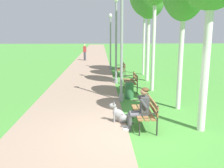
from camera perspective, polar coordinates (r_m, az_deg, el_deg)
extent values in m
plane|color=#478E38|center=(6.94, 4.91, -11.82)|extent=(120.00, 120.00, 0.00)
cube|color=gray|center=(30.45, -4.41, 6.46)|extent=(3.41, 60.00, 0.04)
cube|color=olive|center=(7.45, 5.75, -6.46)|extent=(0.14, 1.50, 0.04)
cube|color=olive|center=(7.48, 7.09, -6.42)|extent=(0.14, 1.50, 0.04)
cube|color=olive|center=(7.51, 8.41, -6.38)|extent=(0.14, 1.50, 0.04)
cube|color=olive|center=(7.49, 9.24, -5.34)|extent=(0.04, 1.50, 0.11)
cube|color=olive|center=(7.44, 9.28, -4.01)|extent=(0.04, 1.50, 0.11)
cylinder|color=#2D2B28|center=(8.17, 4.85, -6.46)|extent=(0.04, 0.04, 0.45)
cylinder|color=#2D2B28|center=(8.18, 8.22, -5.04)|extent=(0.04, 0.04, 0.85)
cube|color=#2D2B28|center=(8.08, 6.30, -3.70)|extent=(0.45, 0.04, 0.03)
cylinder|color=#2D2B28|center=(6.88, 6.34, -10.02)|extent=(0.04, 0.04, 0.45)
cylinder|color=#2D2B28|center=(6.90, 10.36, -8.31)|extent=(0.04, 0.04, 0.85)
cube|color=#2D2B28|center=(6.78, 8.10, -6.77)|extent=(0.45, 0.04, 0.03)
cube|color=olive|center=(12.03, 3.22, 0.56)|extent=(0.14, 1.50, 0.04)
cube|color=olive|center=(12.05, 4.05, 0.57)|extent=(0.14, 1.50, 0.04)
cube|color=olive|center=(12.07, 4.88, 0.58)|extent=(0.14, 1.50, 0.04)
cube|color=olive|center=(12.06, 5.38, 1.23)|extent=(0.04, 1.50, 0.11)
cube|color=olive|center=(12.02, 5.40, 2.08)|extent=(0.04, 1.50, 0.11)
cylinder|color=#2D2B28|center=(12.74, 2.79, 0.17)|extent=(0.04, 0.04, 0.45)
cylinder|color=#2D2B28|center=(12.76, 4.94, 1.07)|extent=(0.04, 0.04, 0.85)
cube|color=#2D2B28|center=(12.69, 3.71, 1.97)|extent=(0.45, 0.04, 0.03)
cylinder|color=#2D2B28|center=(11.40, 3.43, -1.21)|extent=(0.04, 0.04, 0.45)
cylinder|color=#2D2B28|center=(11.42, 5.84, -0.21)|extent=(0.04, 0.04, 0.85)
cube|color=#2D2B28|center=(11.34, 4.46, 0.79)|extent=(0.45, 0.04, 0.03)
cube|color=olive|center=(16.16, 1.17, 3.44)|extent=(0.14, 1.50, 0.04)
cube|color=olive|center=(16.18, 1.79, 3.44)|extent=(0.14, 1.50, 0.04)
cube|color=olive|center=(16.19, 2.41, 3.44)|extent=(0.14, 1.50, 0.04)
cube|color=olive|center=(16.18, 2.79, 3.93)|extent=(0.04, 1.50, 0.11)
cube|color=olive|center=(16.16, 2.79, 4.57)|extent=(0.04, 1.50, 0.11)
cylinder|color=#2D2B28|center=(16.88, 0.93, 3.01)|extent=(0.04, 0.04, 0.45)
cylinder|color=#2D2B28|center=(16.88, 2.56, 3.69)|extent=(0.04, 0.04, 0.85)
cube|color=#2D2B28|center=(16.83, 1.62, 4.38)|extent=(0.45, 0.04, 0.03)
cylinder|color=#2D2B28|center=(15.52, 1.24, 2.25)|extent=(0.04, 0.04, 0.45)
cylinder|color=#2D2B28|center=(15.52, 3.02, 2.99)|extent=(0.04, 0.04, 0.85)
cube|color=#2D2B28|center=(15.47, 1.99, 3.73)|extent=(0.45, 0.04, 0.03)
cylinder|color=#4C4C51|center=(7.32, 5.63, -6.64)|extent=(0.42, 0.14, 0.14)
cylinder|color=#4C4C51|center=(7.37, 3.96, -8.41)|extent=(0.11, 0.11, 0.47)
cube|color=silver|center=(7.43, 3.32, -9.87)|extent=(0.24, 0.09, 0.07)
cylinder|color=#4C4C51|center=(7.13, 5.86, -7.14)|extent=(0.42, 0.14, 0.14)
cylinder|color=#4C4C51|center=(7.18, 4.14, -8.96)|extent=(0.11, 0.11, 0.47)
cube|color=silver|center=(7.25, 3.48, -10.45)|extent=(0.24, 0.09, 0.07)
cube|color=#3F3F42|center=(7.18, 7.45, -4.87)|extent=(0.22, 0.36, 0.52)
cylinder|color=#3F3F42|center=(7.33, 6.74, -3.69)|extent=(0.25, 0.09, 0.30)
cylinder|color=#3F3F42|center=(6.95, 7.27, -4.56)|extent=(0.25, 0.09, 0.30)
sphere|color=#A37556|center=(7.07, 7.38, -1.76)|extent=(0.21, 0.21, 0.21)
ellipsoid|color=#472D19|center=(7.07, 7.63, -1.37)|extent=(0.22, 0.23, 0.14)
ellipsoid|color=gray|center=(7.77, 2.65, -7.89)|extent=(0.40, 0.33, 0.32)
ellipsoid|color=gray|center=(7.74, 1.54, -6.99)|extent=(0.53, 0.29, 0.48)
ellipsoid|color=#595959|center=(7.73, 1.92, -6.73)|extent=(0.38, 0.24, 0.27)
cylinder|color=gray|center=(7.84, 0.62, -7.48)|extent=(0.06, 0.06, 0.38)
cylinder|color=gray|center=(7.73, 0.53, -7.77)|extent=(0.06, 0.06, 0.38)
cylinder|color=gray|center=(7.71, 0.73, -5.94)|extent=(0.13, 0.18, 0.19)
ellipsoid|color=gray|center=(7.68, 0.13, -5.00)|extent=(0.24, 0.17, 0.16)
cone|color=#595959|center=(7.69, -0.61, -5.05)|extent=(0.11, 0.10, 0.09)
cone|color=#595959|center=(7.69, 0.47, -4.20)|extent=(0.06, 0.06, 0.09)
cone|color=#595959|center=(7.60, 0.40, -4.38)|extent=(0.06, 0.06, 0.09)
cylinder|color=gray|center=(7.81, 4.12, -8.86)|extent=(0.28, 0.09, 0.04)
cylinder|color=gray|center=(10.18, 2.13, -3.21)|extent=(0.20, 0.20, 0.30)
cylinder|color=gray|center=(9.86, 2.22, 8.08)|extent=(0.11, 0.11, 4.29)
cylinder|color=gray|center=(13.76, 0.92, 0.72)|extent=(0.20, 0.20, 0.30)
cylinder|color=gray|center=(13.52, 0.94, 9.18)|extent=(0.11, 0.11, 4.35)
cylinder|color=gray|center=(18.79, -0.34, 3.67)|extent=(0.20, 0.20, 0.30)
cylinder|color=gray|center=(18.62, -0.35, 9.11)|extent=(0.11, 0.11, 3.86)
ellipsoid|color=silver|center=(18.64, -0.35, 15.42)|extent=(0.24, 0.24, 0.32)
cylinder|color=silver|center=(7.29, 20.70, 3.91)|extent=(0.22, 0.22, 3.75)
cylinder|color=silver|center=(9.21, 15.50, 5.77)|extent=(0.17, 0.17, 3.77)
cylinder|color=silver|center=(11.96, 9.52, 9.14)|extent=(0.16, 0.16, 4.54)
cylinder|color=silver|center=(14.52, 8.26, 8.73)|extent=(0.20, 0.20, 4.10)
cylinder|color=silver|center=(16.71, 7.34, 9.73)|extent=(0.14, 0.14, 4.45)
cylinder|color=#2D6638|center=(10.57, 4.02, -1.55)|extent=(0.36, 0.36, 0.70)
cylinder|color=#383842|center=(25.32, -6.27, 6.33)|extent=(0.22, 0.22, 0.88)
cube|color=maroon|center=(25.27, -6.31, 7.95)|extent=(0.32, 0.20, 0.56)
sphere|color=beige|center=(25.24, -6.33, 8.84)|extent=(0.20, 0.20, 0.20)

